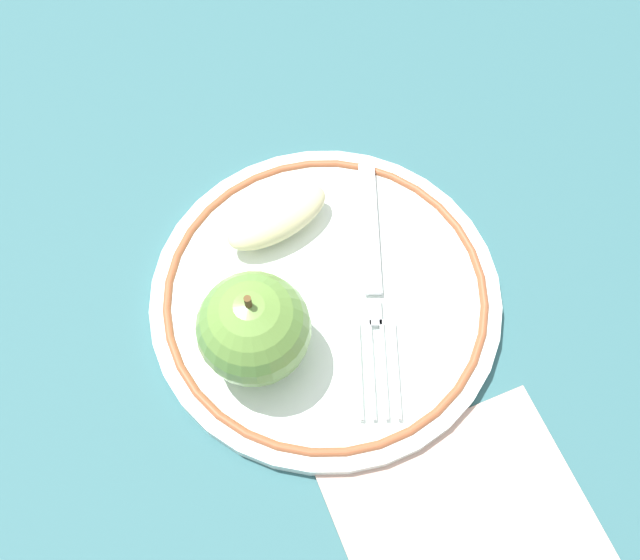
{
  "coord_description": "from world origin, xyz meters",
  "views": [
    {
      "loc": [
        -0.19,
        0.03,
        0.46
      ],
      "look_at": [
        0.02,
        0.0,
        0.03
      ],
      "focal_mm": 40.0,
      "sensor_mm": 36.0,
      "label": 1
    }
  ],
  "objects_px": {
    "plate": "(320,297)",
    "napkin_folded": "(467,522)",
    "apple_slice_front": "(277,217)",
    "fork": "(372,274)",
    "apple_red_whole": "(254,329)"
  },
  "relations": [
    {
      "from": "apple_red_whole",
      "to": "napkin_folded",
      "type": "xyz_separation_m",
      "value": [
        -0.12,
        -0.12,
        -0.05
      ]
    },
    {
      "from": "apple_slice_front",
      "to": "napkin_folded",
      "type": "xyz_separation_m",
      "value": [
        -0.21,
        -0.1,
        -0.02
      ]
    },
    {
      "from": "plate",
      "to": "apple_red_whole",
      "type": "height_order",
      "value": "apple_red_whole"
    },
    {
      "from": "apple_slice_front",
      "to": "napkin_folded",
      "type": "height_order",
      "value": "apple_slice_front"
    },
    {
      "from": "apple_slice_front",
      "to": "fork",
      "type": "relative_size",
      "value": 0.4
    },
    {
      "from": "plate",
      "to": "apple_slice_front",
      "type": "distance_m",
      "value": 0.06
    },
    {
      "from": "apple_red_whole",
      "to": "napkin_folded",
      "type": "relative_size",
      "value": 0.54
    },
    {
      "from": "plate",
      "to": "apple_red_whole",
      "type": "relative_size",
      "value": 3.02
    },
    {
      "from": "plate",
      "to": "fork",
      "type": "bearing_deg",
      "value": -76.04
    },
    {
      "from": "plate",
      "to": "napkin_folded",
      "type": "xyz_separation_m",
      "value": [
        -0.16,
        -0.07,
        -0.0
      ]
    },
    {
      "from": "fork",
      "to": "napkin_folded",
      "type": "relative_size",
      "value": 1.3
    },
    {
      "from": "apple_red_whole",
      "to": "napkin_folded",
      "type": "bearing_deg",
      "value": -136.08
    },
    {
      "from": "fork",
      "to": "plate",
      "type": "bearing_deg",
      "value": -70.62
    },
    {
      "from": "apple_slice_front",
      "to": "fork",
      "type": "distance_m",
      "value": 0.08
    },
    {
      "from": "apple_slice_front",
      "to": "fork",
      "type": "height_order",
      "value": "apple_slice_front"
    }
  ]
}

